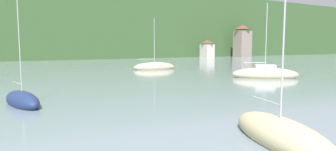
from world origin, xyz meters
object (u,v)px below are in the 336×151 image
at_px(shore_building_westcentral, 207,49).
at_px(shore_building_central, 242,41).
at_px(sailboat_far_1, 154,67).
at_px(sailboat_near_4, 280,135).
at_px(sailboat_mid_9, 22,101).
at_px(sailboat_mid_5, 265,74).

distance_m(shore_building_westcentral, shore_building_central, 15.56).
xyz_separation_m(shore_building_westcentral, sailboat_far_1, (-35.41, -33.35, -2.47)).
bearing_deg(sailboat_far_1, shore_building_central, 39.75).
height_order(sailboat_far_1, sailboat_near_4, sailboat_far_1).
height_order(shore_building_central, sailboat_far_1, shore_building_central).
height_order(sailboat_far_1, sailboat_mid_9, sailboat_far_1).
relative_size(shore_building_westcentral, sailboat_mid_5, 0.62).
bearing_deg(sailboat_near_4, sailboat_far_1, 176.20).
distance_m(shore_building_westcentral, sailboat_mid_5, 59.13).
height_order(sailboat_near_4, sailboat_mid_9, sailboat_near_4).
bearing_deg(sailboat_far_1, sailboat_mid_9, -126.41).
relative_size(sailboat_near_4, sailboat_mid_9, 1.09).
height_order(shore_building_westcentral, shore_building_central, shore_building_central).
bearing_deg(sailboat_mid_5, shore_building_central, 86.78).
distance_m(shore_building_central, sailboat_mid_5, 68.28).
bearing_deg(sailboat_far_1, sailboat_mid_5, -64.34).
bearing_deg(sailboat_near_4, shore_building_westcentral, 160.09).
relative_size(sailboat_far_1, sailboat_mid_5, 0.93).
bearing_deg(sailboat_mid_9, shore_building_westcentral, 119.79).
bearing_deg(sailboat_mid_5, shore_building_westcentral, 98.01).
bearing_deg(sailboat_near_4, shore_building_central, 152.35).
bearing_deg(shore_building_westcentral, sailboat_far_1, -136.72).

